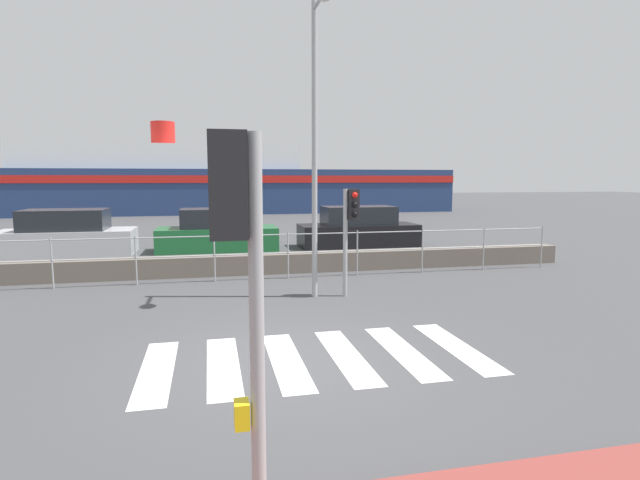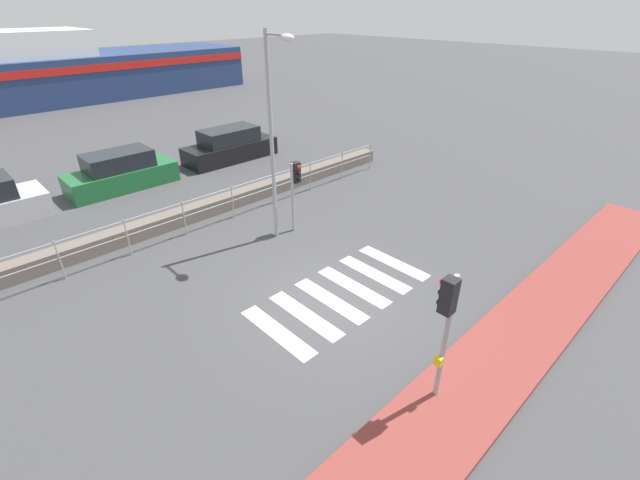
{
  "view_description": "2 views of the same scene",
  "coord_description": "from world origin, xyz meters",
  "views": [
    {
      "loc": [
        -1.06,
        -6.91,
        2.62
      ],
      "look_at": [
        0.93,
        2.0,
        1.5
      ],
      "focal_mm": 28.0,
      "sensor_mm": 36.0,
      "label": 1
    },
    {
      "loc": [
        -6.53,
        -6.38,
        6.89
      ],
      "look_at": [
        0.56,
        1.0,
        1.2
      ],
      "focal_mm": 24.0,
      "sensor_mm": 36.0,
      "label": 2
    }
  ],
  "objects": [
    {
      "name": "traffic_light_near",
      "position": [
        -0.87,
        -3.67,
        2.11
      ],
      "size": [
        0.34,
        0.32,
        2.92
      ],
      "color": "#9EA0A3",
      "rests_on": "ground_plane"
    },
    {
      "name": "traffic_light_far",
      "position": [
        2.0,
        3.68,
        1.76
      ],
      "size": [
        0.34,
        0.32,
        2.4
      ],
      "color": "#9EA0A3",
      "rests_on": "ground_plane"
    },
    {
      "name": "harbor_fence",
      "position": [
        -0.0,
        5.95,
        0.81
      ],
      "size": [
        17.14,
        0.04,
        1.24
      ],
      "color": "#9EA0A3",
      "rests_on": "ground_plane"
    },
    {
      "name": "ground_plane",
      "position": [
        0.0,
        0.0,
        0.0
      ],
      "size": [
        160.0,
        160.0,
        0.0
      ],
      "primitive_type": "plane",
      "color": "#424244"
    },
    {
      "name": "parked_car_black",
      "position": [
        4.63,
        11.68,
        0.66
      ],
      "size": [
        4.6,
        1.72,
        1.56
      ],
      "color": "black",
      "rests_on": "ground_plane"
    },
    {
      "name": "parked_car_green",
      "position": [
        -0.77,
        11.68,
        0.66
      ],
      "size": [
        4.32,
        1.74,
        1.54
      ],
      "color": "#1E6633",
      "rests_on": "ground_plane"
    },
    {
      "name": "ferry_boat",
      "position": [
        -0.87,
        33.71,
        2.19
      ],
      "size": [
        36.11,
        7.69,
        6.95
      ],
      "color": "navy",
      "rests_on": "ground_plane"
    },
    {
      "name": "streetlamp",
      "position": [
        1.21,
        3.58,
        3.9
      ],
      "size": [
        0.32,
        1.17,
        6.31
      ],
      "color": "#9EA0A3",
      "rests_on": "ground_plane"
    },
    {
      "name": "parked_car_silver",
      "position": [
        -5.89,
        11.68,
        0.67
      ],
      "size": [
        4.46,
        1.87,
        1.58
      ],
      "color": "#BCBCC1",
      "rests_on": "ground_plane"
    },
    {
      "name": "crosswalk",
      "position": [
        0.43,
        0.0,
        0.0
      ],
      "size": [
        4.95,
        2.4,
        0.01
      ],
      "color": "silver",
      "rests_on": "ground_plane"
    },
    {
      "name": "seawall",
      "position": [
        0.0,
        6.82,
        0.27
      ],
      "size": [
        19.0,
        0.55,
        0.54
      ],
      "color": "#6B6056",
      "rests_on": "ground_plane"
    }
  ]
}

